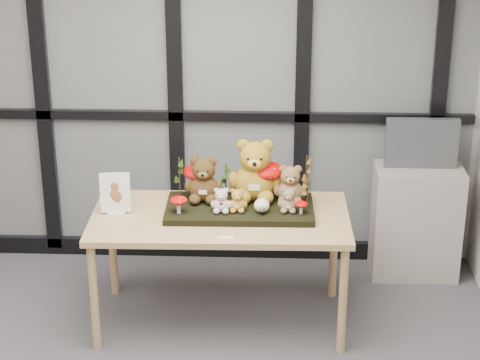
{
  "coord_description": "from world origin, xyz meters",
  "views": [
    {
      "loc": [
        1.11,
        -3.12,
        2.82
      ],
      "look_at": [
        0.92,
        1.53,
        0.96
      ],
      "focal_mm": 65.0,
      "sensor_mm": 36.0,
      "label": 1
    }
  ],
  "objects_px": {
    "diorama_tray": "(240,209)",
    "bear_tan_back": "(290,182)",
    "bear_pooh_yellow": "(255,166)",
    "mushroom_front_left": "(179,204)",
    "mushroom_back_right": "(266,178)",
    "plush_cream_hedgehog": "(262,205)",
    "display_table": "(220,226)",
    "cabinet": "(416,222)",
    "mushroom_front_right": "(301,207)",
    "bear_beige_small": "(288,198)",
    "bear_small_yellow": "(237,199)",
    "mushroom_back_left": "(199,179)",
    "bear_brown_medium": "(204,177)",
    "sign_holder": "(115,195)",
    "bear_white_bow": "(221,199)",
    "monitor": "(422,143)"
  },
  "relations": [
    {
      "from": "diorama_tray",
      "to": "bear_pooh_yellow",
      "type": "height_order",
      "value": "bear_pooh_yellow"
    },
    {
      "from": "monitor",
      "to": "mushroom_front_right",
      "type": "bearing_deg",
      "value": -137.06
    },
    {
      "from": "bear_small_yellow",
      "to": "sign_holder",
      "type": "distance_m",
      "value": 0.73
    },
    {
      "from": "bear_beige_small",
      "to": "mushroom_front_left",
      "type": "bearing_deg",
      "value": -176.05
    },
    {
      "from": "mushroom_front_right",
      "to": "display_table",
      "type": "bearing_deg",
      "value": 175.28
    },
    {
      "from": "bear_beige_small",
      "to": "cabinet",
      "type": "relative_size",
      "value": 0.21
    },
    {
      "from": "bear_tan_back",
      "to": "mushroom_front_right",
      "type": "distance_m",
      "value": 0.21
    },
    {
      "from": "bear_tan_back",
      "to": "plush_cream_hedgehog",
      "type": "distance_m",
      "value": 0.25
    },
    {
      "from": "bear_brown_medium",
      "to": "mushroom_back_right",
      "type": "height_order",
      "value": "bear_brown_medium"
    },
    {
      "from": "display_table",
      "to": "mushroom_front_left",
      "type": "xyz_separation_m",
      "value": [
        -0.24,
        -0.06,
        0.16
      ]
    },
    {
      "from": "bear_small_yellow",
      "to": "mushroom_front_left",
      "type": "distance_m",
      "value": 0.34
    },
    {
      "from": "sign_holder",
      "to": "mushroom_front_left",
      "type": "bearing_deg",
      "value": -18.28
    },
    {
      "from": "mushroom_back_right",
      "to": "plush_cream_hedgehog",
      "type": "bearing_deg",
      "value": -95.27
    },
    {
      "from": "bear_pooh_yellow",
      "to": "mushroom_front_right",
      "type": "relative_size",
      "value": 4.86
    },
    {
      "from": "diorama_tray",
      "to": "mushroom_back_right",
      "type": "height_order",
      "value": "mushroom_back_right"
    },
    {
      "from": "diorama_tray",
      "to": "bear_pooh_yellow",
      "type": "relative_size",
      "value": 2.12
    },
    {
      "from": "bear_white_bow",
      "to": "mushroom_back_right",
      "type": "relative_size",
      "value": 0.67
    },
    {
      "from": "mushroom_front_right",
      "to": "cabinet",
      "type": "height_order",
      "value": "mushroom_front_right"
    },
    {
      "from": "bear_small_yellow",
      "to": "monitor",
      "type": "xyz_separation_m",
      "value": [
        1.18,
        0.72,
        0.11
      ]
    },
    {
      "from": "bear_small_yellow",
      "to": "mushroom_front_right",
      "type": "bearing_deg",
      "value": -5.03
    },
    {
      "from": "bear_pooh_yellow",
      "to": "mushroom_front_left",
      "type": "bearing_deg",
      "value": -151.97
    },
    {
      "from": "display_table",
      "to": "monitor",
      "type": "height_order",
      "value": "monitor"
    },
    {
      "from": "bear_tan_back",
      "to": "bear_white_bow",
      "type": "height_order",
      "value": "bear_tan_back"
    },
    {
      "from": "mushroom_back_left",
      "to": "cabinet",
      "type": "distance_m",
      "value": 1.57
    },
    {
      "from": "bear_beige_small",
      "to": "mushroom_back_left",
      "type": "bearing_deg",
      "value": 157.35
    },
    {
      "from": "sign_holder",
      "to": "mushroom_back_left",
      "type": "bearing_deg",
      "value": 14.55
    },
    {
      "from": "display_table",
      "to": "bear_small_yellow",
      "type": "xyz_separation_m",
      "value": [
        0.1,
        -0.01,
        0.18
      ]
    },
    {
      "from": "mushroom_back_left",
      "to": "mushroom_front_right",
      "type": "bearing_deg",
      "value": -22.08
    },
    {
      "from": "bear_small_yellow",
      "to": "bear_beige_small",
      "type": "xyz_separation_m",
      "value": [
        0.3,
        0.01,
        0.0
      ]
    },
    {
      "from": "plush_cream_hedgehog",
      "to": "sign_holder",
      "type": "relative_size",
      "value": 0.36
    },
    {
      "from": "bear_beige_small",
      "to": "bear_brown_medium",
      "type": "bearing_deg",
      "value": 162.92
    },
    {
      "from": "bear_small_yellow",
      "to": "mushroom_front_left",
      "type": "bearing_deg",
      "value": -173.13
    },
    {
      "from": "bear_pooh_yellow",
      "to": "bear_beige_small",
      "type": "xyz_separation_m",
      "value": [
        0.2,
        -0.19,
        -0.13
      ]
    },
    {
      "from": "sign_holder",
      "to": "bear_beige_small",
      "type": "bearing_deg",
      "value": -9.03
    },
    {
      "from": "bear_pooh_yellow",
      "to": "mushroom_front_right",
      "type": "xyz_separation_m",
      "value": [
        0.28,
        -0.22,
        -0.16
      ]
    },
    {
      "from": "bear_small_yellow",
      "to": "mushroom_back_left",
      "type": "relative_size",
      "value": 0.7
    },
    {
      "from": "display_table",
      "to": "cabinet",
      "type": "distance_m",
      "value": 1.48
    },
    {
      "from": "bear_beige_small",
      "to": "mushroom_front_right",
      "type": "xyz_separation_m",
      "value": [
        0.07,
        -0.03,
        -0.04
      ]
    },
    {
      "from": "bear_tan_back",
      "to": "mushroom_front_left",
      "type": "xyz_separation_m",
      "value": [
        -0.65,
        -0.2,
        -0.07
      ]
    },
    {
      "from": "mushroom_back_right",
      "to": "monitor",
      "type": "distance_m",
      "value": 1.13
    },
    {
      "from": "mushroom_front_left",
      "to": "mushroom_front_right",
      "type": "bearing_deg",
      "value": 1.63
    },
    {
      "from": "bear_pooh_yellow",
      "to": "monitor",
      "type": "relative_size",
      "value": 0.87
    },
    {
      "from": "mushroom_back_left",
      "to": "bear_brown_medium",
      "type": "bearing_deg",
      "value": -63.91
    },
    {
      "from": "display_table",
      "to": "bear_tan_back",
      "type": "distance_m",
      "value": 0.5
    },
    {
      "from": "bear_beige_small",
      "to": "mushroom_back_left",
      "type": "height_order",
      "value": "mushroom_back_left"
    },
    {
      "from": "plush_cream_hedgehog",
      "to": "bear_beige_small",
      "type": "bearing_deg",
      "value": 6.41
    },
    {
      "from": "mushroom_front_right",
      "to": "bear_beige_small",
      "type": "bearing_deg",
      "value": 155.18
    },
    {
      "from": "bear_tan_back",
      "to": "display_table",
      "type": "bearing_deg",
      "value": -162.4
    },
    {
      "from": "display_table",
      "to": "bear_beige_small",
      "type": "height_order",
      "value": "bear_beige_small"
    },
    {
      "from": "diorama_tray",
      "to": "bear_tan_back",
      "type": "bearing_deg",
      "value": 13.92
    }
  ]
}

